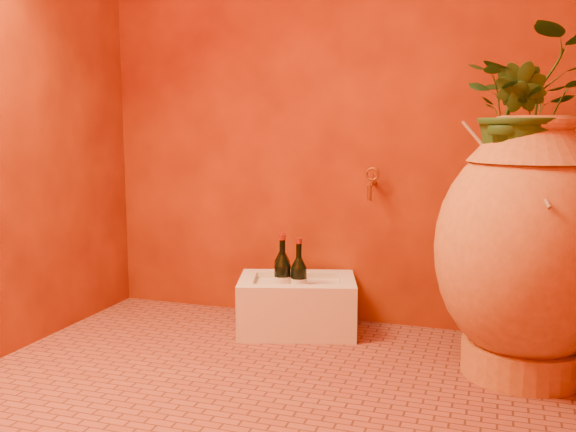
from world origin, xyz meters
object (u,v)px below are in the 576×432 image
(wine_bottle_b, at_px, (282,274))
(wine_bottle_c, at_px, (282,279))
(amphora, at_px, (528,249))
(stone_basin, at_px, (297,306))
(wine_bottle_a, at_px, (299,281))
(wall_tap, at_px, (372,182))

(wine_bottle_b, height_order, wine_bottle_c, wine_bottle_c)
(amphora, distance_m, wine_bottle_b, 1.18)
(stone_basin, height_order, wine_bottle_a, wine_bottle_a)
(stone_basin, xyz_separation_m, wall_tap, (0.32, 0.17, 0.59))
(wall_tap, bearing_deg, wine_bottle_b, -166.27)
(wine_bottle_c, height_order, wall_tap, wall_tap)
(wall_tap, bearing_deg, amphora, -29.77)
(wine_bottle_a, height_order, wine_bottle_c, wine_bottle_c)
(wine_bottle_a, relative_size, wine_bottle_b, 0.99)
(amphora, xyz_separation_m, stone_basin, (-1.01, 0.23, -0.38))
(wine_bottle_b, height_order, wall_tap, wall_tap)
(wine_bottle_b, distance_m, wine_bottle_c, 0.13)
(wall_tap, bearing_deg, stone_basin, -151.56)
(amphora, height_order, wine_bottle_b, amphora)
(wine_bottle_b, bearing_deg, wine_bottle_a, -41.39)
(amphora, height_order, wine_bottle_c, amphora)
(wine_bottle_b, distance_m, wall_tap, 0.63)
(wine_bottle_a, bearing_deg, amphora, -10.85)
(amphora, bearing_deg, wine_bottle_c, 170.59)
(wine_bottle_c, distance_m, wall_tap, 0.63)
(amphora, distance_m, wall_tap, 0.83)
(wine_bottle_a, relative_size, wall_tap, 2.08)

